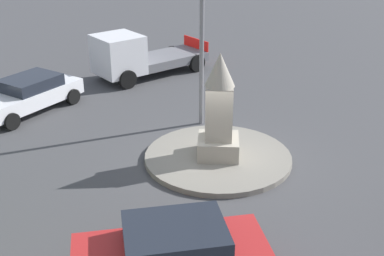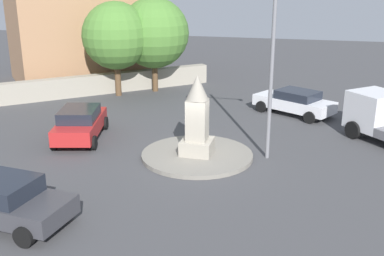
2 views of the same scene
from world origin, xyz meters
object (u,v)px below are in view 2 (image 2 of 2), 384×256
Objects in this scene: car_white_parked_left at (295,102)px; corner_building at (81,17)px; tree_mid_cluster at (154,33)px; monument at (197,120)px; car_red_far_side at (80,123)px; car_dark_grey_near_island at (2,200)px; streetlamp at (273,48)px; tree_near_wall at (116,36)px.

car_white_parked_left is 16.94m from corner_building.
corner_building is at bearing 158.90° from tree_mid_cluster.
monument is 5.97m from car_red_far_side.
monument reaches higher than car_red_far_side.
tree_mid_cluster is at bearing 92.80° from car_dark_grey_near_island.
car_white_parked_left is at bearing 82.88° from streetlamp.
streetlamp is (2.88, 0.66, 2.97)m from monument.
car_dark_grey_near_island reaches higher than car_white_parked_left.
corner_building reaches higher than monument.
car_dark_grey_near_island is at bearing -120.21° from car_white_parked_left.
car_white_parked_left is (3.74, 7.50, -0.93)m from monument.
corner_building is 1.61× the size of tree_near_wall.
tree_mid_cluster is (1.92, 1.69, 0.02)m from tree_near_wall.
car_white_parked_left is 11.63m from tree_near_wall.
monument is 17.95m from corner_building.
monument is 0.73× the size of car_dark_grey_near_island.
tree_mid_cluster reaches higher than car_white_parked_left.
streetlamp is 1.26× the size of tree_mid_cluster.
car_white_parked_left is at bearing 59.79° from car_dark_grey_near_island.
car_red_far_side is at bearing -79.53° from tree_near_wall.
corner_building is (-14.61, 12.63, -0.14)m from streetlamp.
tree_mid_cluster reaches higher than car_dark_grey_near_island.
monument is 8.22m from car_dark_grey_near_island.
tree_near_wall reaches higher than car_white_parked_left.
corner_building is (-5.90, 12.37, 3.70)m from car_red_far_side.
monument is 0.76× the size of car_red_far_side.
car_red_far_side is at bearing -145.49° from car_white_parked_left.
streetlamp is 0.81× the size of corner_building.
corner_building is 6.05m from tree_near_wall.
monument reaches higher than car_dark_grey_near_island.
car_red_far_side is 0.73× the size of tree_mid_cluster.
monument is 0.57× the size of tree_near_wall.
car_red_far_side reaches higher than car_dark_grey_near_island.
car_dark_grey_near_island is 0.76× the size of tree_mid_cluster.
streetlamp reaches higher than tree_mid_cluster.
monument is 0.56× the size of tree_mid_cluster.
monument is at bearing -48.58° from corner_building.
tree_mid_cluster is (-9.18, 3.36, 3.08)m from car_white_parked_left.
car_dark_grey_near_island is 16.47m from tree_near_wall.
car_red_far_side is 0.96× the size of car_dark_grey_near_island.
streetlamp is 1.66× the size of car_dark_grey_near_island.
streetlamp is 9.53m from car_red_far_side.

